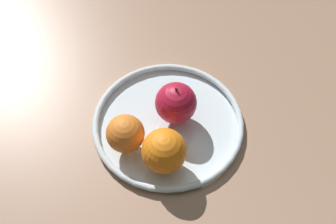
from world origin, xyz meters
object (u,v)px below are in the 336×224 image
orange_back_left (125,134)px  apple (175,102)px  fruit_bowl (168,123)px  orange_front_left (164,151)px

orange_back_left → apple: bearing=83.0°
apple → fruit_bowl: bearing=-81.7°
orange_front_left → orange_back_left: bearing=-162.3°
fruit_bowl → orange_back_left: size_ratio=4.16×
orange_front_left → fruit_bowl: bearing=132.0°
apple → orange_back_left: 11.05cm
apple → orange_front_left: apple is taller
apple → orange_front_left: (6.19, -8.56, 0.06)cm
orange_back_left → fruit_bowl: bearing=79.7°
apple → orange_back_left: apple is taller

